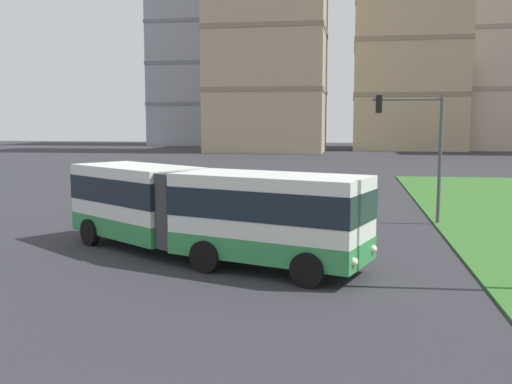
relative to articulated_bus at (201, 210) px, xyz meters
The scene contains 6 objects.
articulated_bus is the anchor object (origin of this frame).
traffic_light_far_right 11.55m from the articulated_bus, 45.68° to the left, with size 3.13×0.28×5.82m.
apartment_tower_west 106.48m from the articulated_bus, 105.92° to the left, with size 14.53×18.83×40.14m.
apartment_tower_westcentre 75.98m from the articulated_bus, 96.67° to the left, with size 18.27×14.61×46.01m.
apartment_tower_centre 88.51m from the articulated_bus, 80.54° to the left, with size 18.36×17.78×43.92m.
apartment_tower_eastcentre 95.02m from the articulated_bus, 73.81° to the left, with size 18.85×19.78×48.46m.
Camera 1 is at (3.77, -4.64, 4.57)m, focal length 40.13 mm.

